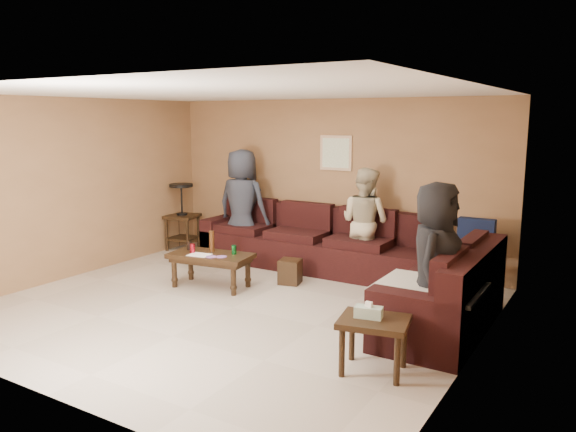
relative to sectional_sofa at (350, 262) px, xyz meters
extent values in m
plane|color=#BFB2A2|center=(-0.81, -1.52, -0.33)|extent=(5.50, 5.50, 0.00)
cube|color=white|center=(-0.81, -1.52, 2.12)|extent=(5.50, 5.00, 0.10)
cube|color=#946C46|center=(-0.81, 0.98, 0.92)|extent=(5.50, 0.10, 2.50)
cube|color=#946C46|center=(-0.81, -4.02, 0.92)|extent=(5.50, 0.10, 2.50)
cube|color=#946C46|center=(-3.56, -1.52, 0.92)|extent=(0.10, 5.00, 2.50)
cube|color=#946C46|center=(1.94, -1.52, 0.92)|extent=(0.10, 5.00, 2.50)
cube|color=black|center=(-0.81, 0.53, -0.10)|extent=(3.70, 0.90, 0.45)
cube|color=black|center=(-0.81, 0.86, 0.35)|extent=(3.70, 0.24, 0.45)
cube|color=black|center=(-2.54, 0.53, -0.01)|extent=(0.24, 0.90, 0.63)
cube|color=black|center=(1.49, -0.92, -0.10)|extent=(0.90, 2.00, 0.45)
cube|color=black|center=(1.82, -0.92, 0.35)|extent=(0.24, 2.00, 0.45)
cube|color=black|center=(1.49, -1.80, -0.01)|extent=(0.90, 0.24, 0.63)
cube|color=#111835|center=(1.49, 0.53, 0.42)|extent=(0.45, 0.14, 0.45)
cube|color=beige|center=(1.49, -1.37, 0.25)|extent=(1.00, 0.85, 0.04)
cube|color=black|center=(-1.56, -1.00, 0.10)|extent=(1.15, 0.69, 0.06)
cube|color=black|center=(-1.56, -1.00, 0.04)|extent=(1.06, 0.60, 0.05)
cylinder|color=black|center=(-1.97, -1.26, -0.13)|extent=(0.07, 0.07, 0.40)
cylinder|color=black|center=(-1.09, -1.13, -0.13)|extent=(0.07, 0.07, 0.40)
cylinder|color=black|center=(-2.02, -0.87, -0.13)|extent=(0.07, 0.07, 0.40)
cylinder|color=black|center=(-1.14, -0.74, -0.13)|extent=(0.07, 0.07, 0.40)
cylinder|color=#B11427|center=(-1.79, -1.08, 0.19)|extent=(0.07, 0.07, 0.12)
cylinder|color=#147129|center=(-1.28, -0.86, 0.19)|extent=(0.07, 0.07, 0.12)
cylinder|color=#3E210E|center=(-1.62, -0.89, 0.27)|extent=(0.07, 0.07, 0.28)
cylinder|color=black|center=(-1.94, -0.97, 0.18)|extent=(0.08, 0.08, 0.11)
cube|color=white|center=(-1.64, -1.13, 0.13)|extent=(0.31, 0.26, 0.00)
cylinder|color=#DA4D82|center=(-1.44, -1.13, 0.13)|extent=(0.14, 0.14, 0.01)
cylinder|color=#DA4D82|center=(-1.33, -1.07, 0.13)|extent=(0.14, 0.14, 0.01)
cube|color=black|center=(-3.35, 0.45, 0.25)|extent=(0.59, 0.59, 0.05)
cube|color=black|center=(-3.35, 0.45, -0.13)|extent=(0.52, 0.52, 0.03)
cylinder|color=black|center=(-3.50, 0.22, -0.04)|extent=(0.05, 0.05, 0.57)
cylinder|color=black|center=(-3.11, 0.31, -0.04)|extent=(0.05, 0.05, 0.57)
cylinder|color=black|center=(-3.59, 0.60, -0.04)|extent=(0.05, 0.05, 0.57)
cylinder|color=black|center=(-3.20, 0.69, -0.04)|extent=(0.05, 0.05, 0.57)
cylinder|color=black|center=(-3.35, 0.45, 0.29)|extent=(0.18, 0.18, 0.03)
cylinder|color=black|center=(-3.35, 0.45, 0.54)|extent=(0.03, 0.03, 0.47)
cylinder|color=black|center=(-3.35, 0.45, 0.77)|extent=(0.39, 0.39, 0.05)
cube|color=black|center=(1.27, -2.23, 0.14)|extent=(0.68, 0.59, 0.05)
cylinder|color=black|center=(1.07, -2.46, -0.09)|extent=(0.05, 0.05, 0.47)
cylinder|color=black|center=(1.54, -2.37, -0.09)|extent=(0.05, 0.05, 0.47)
cylinder|color=black|center=(1.00, -2.10, -0.09)|extent=(0.05, 0.05, 0.47)
cylinder|color=black|center=(1.47, -2.01, -0.09)|extent=(0.05, 0.05, 0.47)
cube|color=silver|center=(1.22, -2.23, 0.22)|extent=(0.26, 0.16, 0.10)
cube|color=white|center=(1.22, -2.23, 0.29)|extent=(0.06, 0.04, 0.05)
cube|color=black|center=(-0.75, -0.31, -0.16)|extent=(0.33, 0.33, 0.33)
cube|color=tan|center=(-0.71, 0.96, 1.37)|extent=(0.52, 0.03, 0.52)
cube|color=white|center=(-0.71, 0.95, 1.37)|extent=(0.44, 0.01, 0.44)
imported|color=#282D38|center=(-2.07, 0.43, 0.55)|extent=(0.89, 0.62, 1.74)
imported|color=#C5B692|center=(-0.05, 0.56, 0.45)|extent=(0.86, 0.73, 1.54)
imported|color=black|center=(1.51, -1.29, 0.48)|extent=(0.57, 0.83, 1.62)
camera|label=1|loc=(3.05, -6.61, 1.90)|focal=35.00mm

